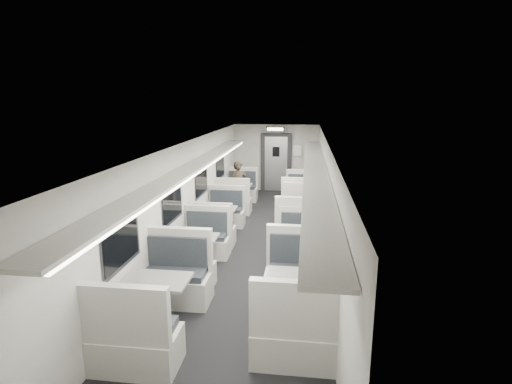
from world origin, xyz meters
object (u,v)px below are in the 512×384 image
(vestibule_door, at_px, (276,163))
(exit_sign, at_px, (275,129))
(booth_left_c, at_px, (197,253))
(passenger, at_px, (239,185))
(booth_right_a, at_px, (302,201))
(booth_right_c, at_px, (300,253))
(booth_left_a, at_px, (238,195))
(booth_left_d, at_px, (158,304))
(booth_right_d, at_px, (297,300))
(booth_right_b, at_px, (301,219))
(booth_left_b, at_px, (220,221))

(vestibule_door, bearing_deg, exit_sign, -90.00)
(booth_left_c, bearing_deg, passenger, 89.27)
(booth_right_a, bearing_deg, booth_right_c, -90.00)
(booth_left_a, xyz_separation_m, passenger, (0.06, -0.21, 0.36))
(booth_left_d, xyz_separation_m, booth_right_c, (2.00, 2.39, -0.06))
(booth_left_d, relative_size, booth_right_c, 1.17)
(booth_right_c, height_order, vestibule_door, vestibule_door)
(booth_right_c, xyz_separation_m, booth_right_d, (0.00, -2.02, 0.06))
(booth_right_c, distance_m, exit_sign, 6.65)
(booth_left_a, distance_m, booth_right_d, 6.81)
(booth_right_a, bearing_deg, booth_right_b, -90.00)
(booth_left_b, distance_m, booth_right_a, 2.89)
(booth_left_c, xyz_separation_m, booth_right_c, (2.00, 0.28, -0.01))
(booth_right_a, bearing_deg, exit_sign, 112.97)
(booth_left_b, relative_size, vestibule_door, 0.94)
(booth_left_a, bearing_deg, booth_right_c, -66.01)
(booth_left_b, bearing_deg, booth_right_a, 46.20)
(booth_left_a, height_order, booth_right_c, booth_left_a)
(booth_left_b, distance_m, exit_sign, 4.95)
(booth_left_c, bearing_deg, exit_sign, 81.33)
(passenger, bearing_deg, booth_right_c, -86.95)
(booth_right_b, height_order, exit_sign, exit_sign)
(passenger, bearing_deg, booth_left_a, 83.93)
(booth_left_a, xyz_separation_m, booth_right_c, (2.00, -4.49, -0.02))
(booth_left_a, bearing_deg, vestibule_door, 66.25)
(booth_left_b, xyz_separation_m, passenger, (0.06, 2.45, 0.38))
(exit_sign, bearing_deg, booth_left_c, -98.67)
(booth_right_b, distance_m, booth_right_d, 4.03)
(vestibule_door, bearing_deg, booth_right_d, -83.51)
(booth_left_c, bearing_deg, booth_left_d, -90.00)
(booth_left_c, relative_size, booth_right_a, 0.94)
(booth_left_c, relative_size, booth_left_d, 0.88)
(exit_sign, bearing_deg, vestibule_door, 90.00)
(booth_right_a, relative_size, passenger, 1.46)
(booth_right_d, bearing_deg, booth_left_d, -169.61)
(booth_right_b, height_order, booth_right_d, booth_right_b)
(booth_right_c, bearing_deg, exit_sign, 99.05)
(booth_left_d, xyz_separation_m, booth_right_d, (2.00, 0.37, -0.00))
(booth_right_b, bearing_deg, booth_right_c, -90.00)
(booth_left_d, bearing_deg, booth_right_c, 50.03)
(booth_right_a, bearing_deg, booth_left_d, -107.60)
(booth_left_b, distance_m, booth_right_c, 2.71)
(booth_left_c, height_order, booth_right_c, booth_left_c)
(booth_left_b, height_order, booth_right_d, booth_right_d)
(booth_right_d, bearing_deg, exit_sign, 96.87)
(booth_left_b, height_order, booth_left_d, booth_left_d)
(exit_sign, bearing_deg, booth_right_b, -76.81)
(booth_left_d, bearing_deg, booth_left_c, 90.00)
(booth_left_b, distance_m, booth_right_b, 2.01)
(booth_left_b, distance_m, booth_right_d, 4.34)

